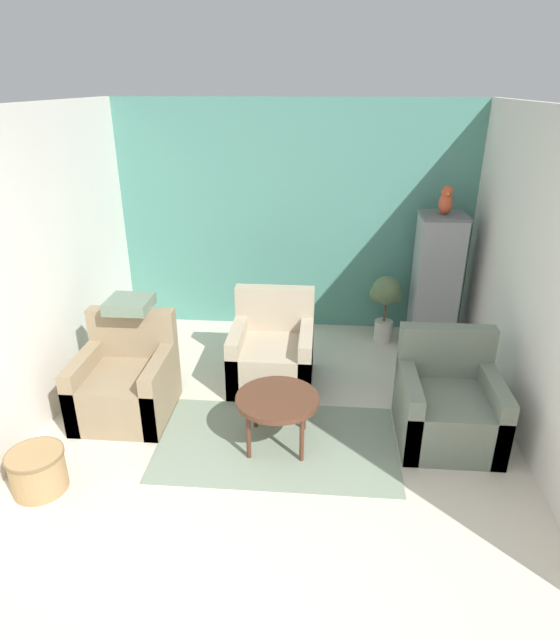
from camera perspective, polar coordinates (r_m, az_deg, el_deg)
ground_plane at (r=3.44m, az=-2.97°, el=-27.40°), size 20.00×20.00×0.00m
wall_back_accent at (r=6.10m, az=1.53°, el=10.69°), size 4.03×0.06×2.55m
wall_left at (r=4.84m, az=-24.24°, el=4.93°), size 0.06×3.78×2.55m
wall_right at (r=4.56m, az=25.81°, el=3.53°), size 0.06×3.78×2.55m
area_rug at (r=4.45m, az=-0.27°, el=-12.96°), size 1.92×1.13×0.01m
coffee_table at (r=4.23m, az=-0.28°, el=-8.72°), size 0.66×0.66×0.44m
armchair_left at (r=4.87m, az=-16.06°, el=-6.56°), size 0.77×0.79×0.87m
armchair_right at (r=4.59m, az=17.41°, el=-8.82°), size 0.77×0.79×0.87m
armchair_middle at (r=5.16m, az=-0.82°, el=-3.68°), size 0.77×0.79×0.87m
birdcage at (r=5.96m, az=16.25°, el=3.90°), size 0.49×0.49×1.46m
parrot at (r=5.74m, az=17.26°, el=12.03°), size 0.13×0.24×0.29m
potted_plant at (r=5.98m, az=11.19°, el=2.21°), size 0.35×0.32×0.76m
wicker_basket at (r=4.30m, az=-24.44°, el=-14.35°), size 0.40×0.40×0.31m
throw_pillow at (r=4.84m, az=-15.78°, el=1.65°), size 0.37×0.37×0.10m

